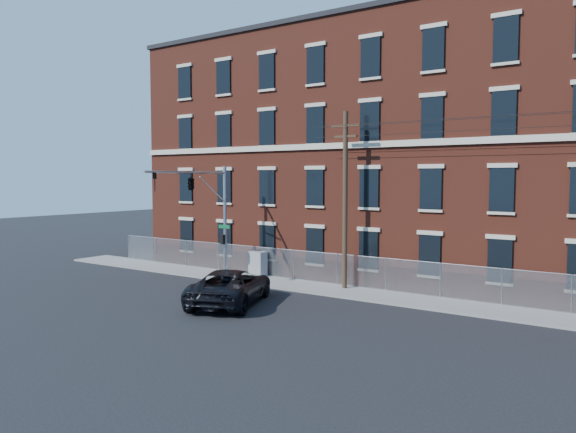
{
  "coord_description": "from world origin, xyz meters",
  "views": [
    {
      "loc": [
        17.05,
        -22.03,
        6.4
      ],
      "look_at": [
        -0.82,
        4.0,
        4.19
      ],
      "focal_mm": 34.56,
      "sensor_mm": 36.0,
      "label": 1
    }
  ],
  "objects_px": {
    "traffic_signal_mast": "(199,195)",
    "utility_pole_near": "(345,197)",
    "utility_cabinet": "(257,263)",
    "pickup_truck": "(231,286)"
  },
  "relations": [
    {
      "from": "utility_cabinet",
      "to": "pickup_truck",
      "type": "bearing_deg",
      "value": -52.83
    },
    {
      "from": "utility_cabinet",
      "to": "traffic_signal_mast",
      "type": "bearing_deg",
      "value": -100.46
    },
    {
      "from": "pickup_truck",
      "to": "utility_cabinet",
      "type": "height_order",
      "value": "pickup_truck"
    },
    {
      "from": "traffic_signal_mast",
      "to": "utility_pole_near",
      "type": "height_order",
      "value": "utility_pole_near"
    },
    {
      "from": "utility_pole_near",
      "to": "pickup_truck",
      "type": "height_order",
      "value": "utility_pole_near"
    },
    {
      "from": "utility_pole_near",
      "to": "pickup_truck",
      "type": "distance_m",
      "value": 8.37
    },
    {
      "from": "utility_pole_near",
      "to": "utility_cabinet",
      "type": "bearing_deg",
      "value": 176.53
    },
    {
      "from": "traffic_signal_mast",
      "to": "utility_pole_near",
      "type": "relative_size",
      "value": 0.7
    },
    {
      "from": "traffic_signal_mast",
      "to": "pickup_truck",
      "type": "distance_m",
      "value": 7.29
    },
    {
      "from": "utility_pole_near",
      "to": "utility_cabinet",
      "type": "distance_m",
      "value": 7.96
    }
  ]
}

